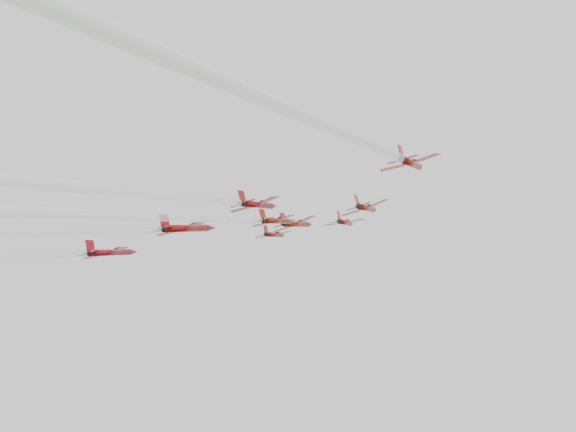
% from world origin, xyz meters
% --- Properties ---
extents(jet_lead, '(9.91, 12.88, 7.50)m').
position_xyz_m(jet_lead, '(2.62, 26.17, 146.08)').
color(jet_lead, '#9A0E10').
extents(jet_row2_left, '(8.46, 11.00, 6.41)m').
position_xyz_m(jet_row2_left, '(-10.33, 15.75, 140.59)').
color(jet_row2_left, maroon).
extents(jet_row2_center, '(10.09, 13.11, 7.63)m').
position_xyz_m(jet_row2_center, '(-1.80, 9.59, 137.37)').
color(jet_row2_center, '#A51C0F').
extents(jet_row2_right, '(10.51, 13.66, 7.96)m').
position_xyz_m(jet_row2_right, '(12.25, 13.56, 139.45)').
color(jet_row2_right, maroon).
extents(jet_center, '(9.29, 89.71, 47.92)m').
position_xyz_m(jet_center, '(-1.14, -40.46, 110.99)').
color(jet_center, maroon).
extents(jet_rear_right, '(8.72, 84.25, 45.00)m').
position_xyz_m(jet_rear_right, '(5.38, -56.40, 102.61)').
color(jet_rear_right, maroon).
extents(jet_rear_farright, '(9.17, 88.56, 47.31)m').
position_xyz_m(jet_rear_farright, '(29.66, -55.77, 102.95)').
color(jet_rear_farright, '#A6130F').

